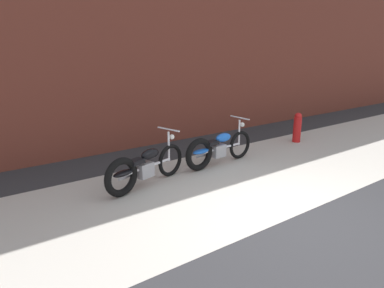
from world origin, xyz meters
The scene contains 6 objects.
ground_plane centered at (0.00, 0.00, 0.00)m, with size 80.00×80.00×0.00m, color #2D2D30.
sidewalk_slab centered at (0.00, 1.75, 0.00)m, with size 36.00×3.50×0.01m, color #B2ADA3.
brick_building_wall centered at (0.00, 5.20, 2.73)m, with size 36.00×0.50×5.46m, color brown.
motorcycle_black centered at (-1.40, 2.45, 0.40)m, with size 1.96×0.79×1.03m.
motorcycle_blue centered at (0.55, 2.63, 0.40)m, with size 2.01×0.58×1.03m.
fire_hydrant centered at (3.70, 2.86, 0.42)m, with size 0.22×0.22×0.84m.
Camera 1 is at (-4.10, -3.05, 2.61)m, focal length 31.77 mm.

